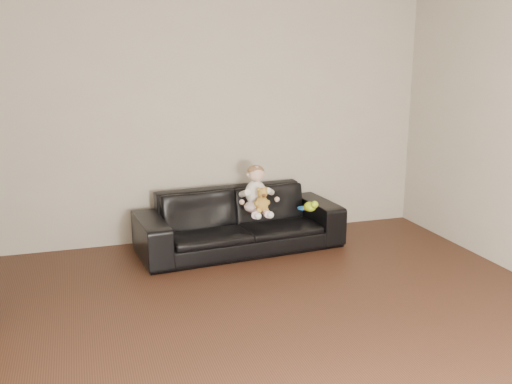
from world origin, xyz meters
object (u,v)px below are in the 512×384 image
object	(u,v)px
baby	(256,192)
toy_blue_disc	(303,208)
toy_rattle	(307,207)
teddy_bear	(262,200)
sofa	(240,220)
toy_green	(310,207)

from	to	relation	value
baby	toy_blue_disc	world-z (taller)	baby
baby	toy_rattle	world-z (taller)	baby
toy_blue_disc	teddy_bear	bearing A→B (deg)	-162.50
baby	toy_blue_disc	bearing A→B (deg)	13.80
teddy_bear	toy_rattle	xyz separation A→B (m)	(0.52, 0.08, -0.14)
toy_rattle	toy_blue_disc	size ratio (longest dim) A/B	0.65
baby	toy_blue_disc	size ratio (longest dim) A/B	4.33
baby	teddy_bear	bearing A→B (deg)	-73.28
sofa	toy_green	distance (m)	0.74
toy_rattle	baby	bearing A→B (deg)	172.07
sofa	teddy_bear	distance (m)	0.41
toy_green	toy_rattle	world-z (taller)	toy_green
teddy_bear	toy_green	world-z (taller)	teddy_bear
teddy_bear	sofa	bearing A→B (deg)	121.35
sofa	toy_rattle	world-z (taller)	sofa
sofa	toy_green	world-z (taller)	sofa
toy_green	teddy_bear	bearing A→B (deg)	-174.66
sofa	toy_blue_disc	bearing A→B (deg)	-14.35
toy_green	toy_blue_disc	world-z (taller)	toy_green
baby	teddy_bear	world-z (taller)	baby
toy_blue_disc	toy_green	bearing A→B (deg)	-73.36
sofa	baby	distance (m)	0.37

